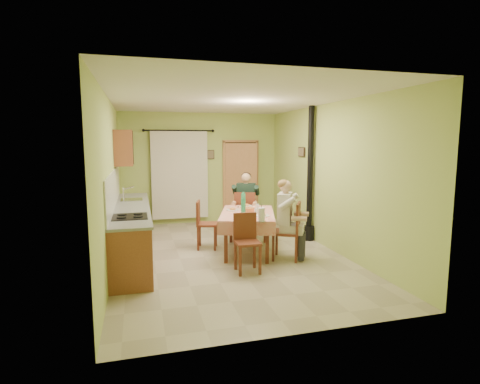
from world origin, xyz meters
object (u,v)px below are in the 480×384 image
object	(u,v)px
chair_left	(206,234)
man_right	(287,210)
dining_table	(247,232)
chair_right	(287,243)
stove_flue	(310,192)
man_far	(246,197)
chair_near	(247,254)
chair_far	(246,224)

from	to	relation	value
chair_left	man_right	world-z (taller)	man_right
dining_table	chair_right	bearing A→B (deg)	-29.54
dining_table	stove_flue	size ratio (longest dim) A/B	0.66
chair_left	man_far	distance (m)	1.33
chair_left	chair_near	bearing A→B (deg)	29.85
chair_left	stove_flue	xyz separation A→B (m)	(2.21, 0.06, 0.74)
dining_table	man_far	world-z (taller)	man_far
chair_near	chair_right	distance (m)	0.98
chair_left	man_far	world-z (taller)	man_far
man_far	stove_flue	size ratio (longest dim) A/B	0.50
dining_table	man_far	distance (m)	1.24
dining_table	chair_right	xyz separation A→B (m)	(0.56, -0.60, -0.09)
dining_table	chair_near	distance (m)	1.10
chair_far	chair_left	world-z (taller)	chair_far
chair_far	chair_right	size ratio (longest dim) A/B	0.99
man_far	man_right	bearing A→B (deg)	-58.52
chair_left	man_far	size ratio (longest dim) A/B	0.67
man_right	stove_flue	xyz separation A→B (m)	(0.96, 1.10, 0.15)
dining_table	chair_near	bearing A→B (deg)	-88.84
man_far	dining_table	bearing A→B (deg)	-81.76
dining_table	chair_left	xyz separation A→B (m)	(-0.70, 0.45, -0.09)
chair_near	chair_left	distance (m)	1.55
man_right	stove_flue	world-z (taller)	stove_flue
chair_right	stove_flue	distance (m)	1.63
chair_far	man_right	world-z (taller)	man_right
man_right	chair_far	bearing A→B (deg)	38.35
dining_table	man_far	size ratio (longest dim) A/B	1.32
stove_flue	chair_left	bearing A→B (deg)	-178.55
dining_table	chair_right	size ratio (longest dim) A/B	1.80
man_right	man_far	bearing A→B (deg)	38.08
dining_table	chair_far	xyz separation A→B (m)	(0.28, 1.09, -0.09)
chair_far	chair_left	xyz separation A→B (m)	(-0.98, -0.64, -0.00)
chair_right	man_right	xyz separation A→B (m)	(-0.01, 0.01, 0.59)
dining_table	stove_flue	xyz separation A→B (m)	(1.51, 0.50, 0.64)
chair_far	chair_right	distance (m)	1.71
chair_left	dining_table	bearing A→B (deg)	72.56
chair_left	stove_flue	bearing A→B (deg)	106.62
chair_left	chair_right	bearing A→B (deg)	65.35
chair_far	man_right	size ratio (longest dim) A/B	0.73
dining_table	chair_far	world-z (taller)	chair_far
chair_left	stove_flue	world-z (taller)	stove_flue
stove_flue	dining_table	bearing A→B (deg)	-161.49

